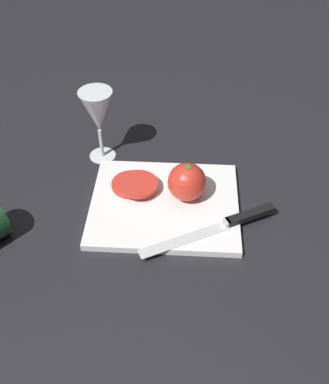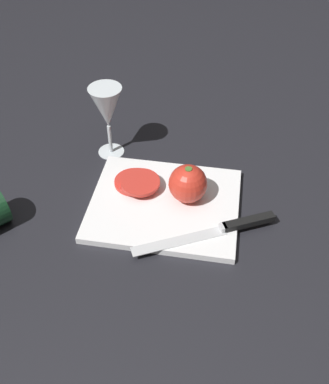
% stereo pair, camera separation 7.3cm
% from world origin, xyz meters
% --- Properties ---
extents(ground_plane, '(3.00, 3.00, 0.00)m').
position_xyz_m(ground_plane, '(0.00, 0.00, 0.00)').
color(ground_plane, black).
extents(cutting_board, '(0.32, 0.26, 0.02)m').
position_xyz_m(cutting_board, '(0.05, 0.03, 0.01)').
color(cutting_board, white).
rests_on(cutting_board, ground_plane).
extents(wine_glass, '(0.08, 0.08, 0.18)m').
position_xyz_m(wine_glass, '(0.21, -0.13, 0.12)').
color(wine_glass, silver).
rests_on(wine_glass, ground_plane).
extents(whole_tomato, '(0.08, 0.08, 0.08)m').
position_xyz_m(whole_tomato, '(0.00, 0.01, 0.06)').
color(whole_tomato, red).
rests_on(whole_tomato, cutting_board).
extents(knife, '(0.28, 0.16, 0.01)m').
position_xyz_m(knife, '(-0.10, 0.08, 0.02)').
color(knife, silver).
rests_on(knife, cutting_board).
extents(tomato_slice_stack_near, '(0.11, 0.10, 0.02)m').
position_xyz_m(tomato_slice_stack_near, '(0.11, -0.01, 0.03)').
color(tomato_slice_stack_near, red).
rests_on(tomato_slice_stack_near, cutting_board).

